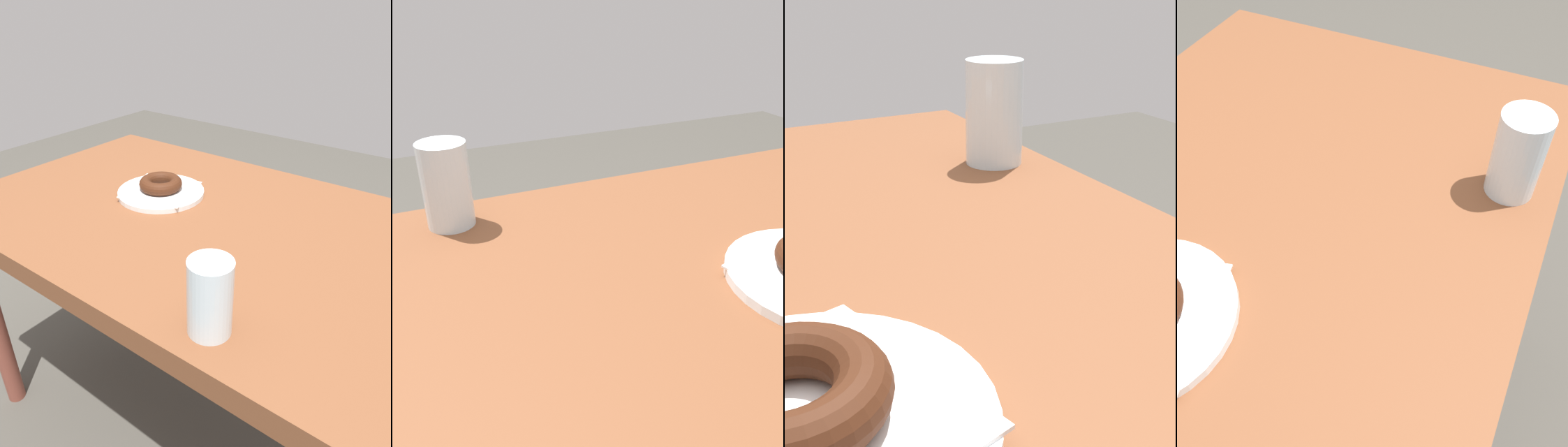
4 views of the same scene
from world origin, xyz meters
TOP-DOWN VIEW (x-y plane):
  - table at (0.00, 0.00)m, footprint 1.20×0.79m
  - water_glass at (0.28, -0.32)m, footprint 0.08×0.08m

SIDE VIEW (x-z plane):
  - table at x=0.00m, z-range 0.30..1.05m
  - water_glass at x=0.28m, z-range 0.76..0.89m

